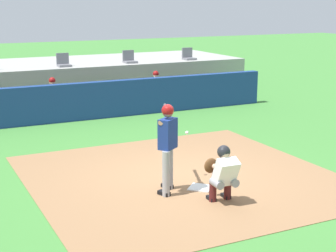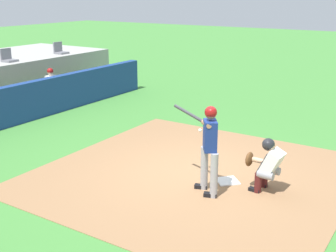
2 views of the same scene
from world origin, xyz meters
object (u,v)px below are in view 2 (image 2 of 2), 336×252
Objects in this scene: home_plate at (227,181)px; dugout_player_1 at (54,86)px; catcher_crouched at (267,163)px; stadium_seat_3 at (8,58)px; stadium_seat_4 at (60,50)px; batter_at_plate at (209,144)px.

dugout_player_1 is (2.84, 8.14, 0.65)m from home_plate.
home_plate is 8.65m from dugout_player_1.
catcher_crouched is 4.01× the size of stadium_seat_3.
home_plate is at bearing 90.27° from catcher_crouched.
stadium_seat_3 reaches higher than home_plate.
catcher_crouched is at bearing -115.27° from stadium_seat_4.
batter_at_plate is at bearing -108.09° from stadium_seat_3.
catcher_crouched is at bearing -103.27° from stadium_seat_3.
dugout_player_1 is 3.23m from stadium_seat_4.
home_plate is at bearing -109.23° from dugout_player_1.
dugout_player_1 reaches higher than home_plate.
dugout_player_1 is at bearing 72.45° from catcher_crouched.
batter_at_plate is at bearing 170.37° from home_plate.
dugout_player_1 is 2.71× the size of stadium_seat_3.
dugout_player_1 is at bearing -139.22° from stadium_seat_4.
dugout_player_1 is (2.84, 8.97, 0.06)m from catcher_crouched.
stadium_seat_4 is at bearing 62.94° from home_plate.
home_plate is 1.01m from catcher_crouched.
stadium_seat_4 is at bearing 64.73° from catcher_crouched.
catcher_crouched is at bearing -107.55° from dugout_player_1.
stadium_seat_3 is at bearing 96.75° from dugout_player_1.
home_plate is at bearing -104.33° from stadium_seat_3.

